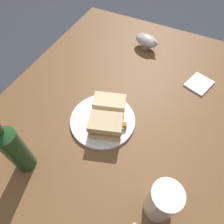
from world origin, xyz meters
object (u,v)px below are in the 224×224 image
Objects in this scene: pint_glass at (161,202)px; gravy_boat at (147,40)px; napkin at (199,84)px; cider_bottle at (14,148)px; plate at (103,120)px; sandwich_half_left at (106,126)px; sandwich_half_right at (110,105)px.

pint_glass reaches higher than gravy_boat.
pint_glass is at bearing 179.74° from napkin.
pint_glass is 1.38× the size of napkin.
cider_bottle is 2.57× the size of napkin.
plate is at bearing 140.81° from napkin.
cider_bottle reaches higher than sandwich_half_left.
napkin is (0.61, -0.43, -0.11)m from cider_bottle.
gravy_boat is at bearing 65.02° from napkin.
plate is at bearing -29.77° from cider_bottle.
napkin is at bearing -43.13° from sandwich_half_right.
sandwich_half_left is 0.88× the size of pint_glass.
cider_bottle is (-0.06, 0.43, 0.05)m from pint_glass.
plate is 1.84× the size of sandwich_half_right.
pint_glass is at bearing -156.85° from gravy_boat.
sandwich_half_left is 1.21× the size of napkin.
sandwich_half_right reaches higher than napkin.
plate is 0.35m from pint_glass.
pint_glass is 1.09× the size of gravy_boat.
pint_glass is (-0.20, -0.28, 0.06)m from plate.
cider_bottle is at bearing 140.59° from sandwich_half_left.
sandwich_half_right is 0.88× the size of pint_glass.
pint_glass reaches higher than napkin.
plate reaches higher than napkin.
cider_bottle is at bearing 150.23° from plate.
pint_glass is 0.55m from napkin.
gravy_boat is 1.27× the size of napkin.
sandwich_half_right is 0.95× the size of gravy_boat.
cider_bottle reaches higher than pint_glass.
sandwich_half_right reaches higher than plate.
sandwich_half_right is at bearing -26.25° from cider_bottle.
plate is at bearing 174.97° from sandwich_half_right.
cider_bottle is (-0.31, 0.15, 0.07)m from sandwich_half_right.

